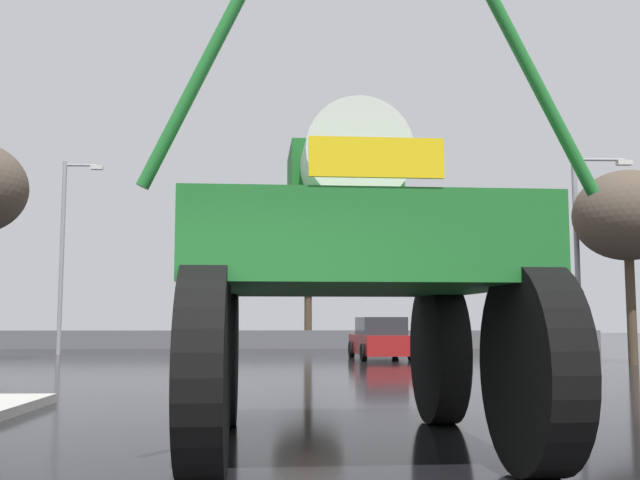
{
  "coord_description": "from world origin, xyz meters",
  "views": [
    {
      "loc": [
        0.33,
        -4.43,
        1.42
      ],
      "look_at": [
        0.72,
        6.6,
        2.59
      ],
      "focal_mm": 42.44,
      "sensor_mm": 36.0,
      "label": 1
    }
  ],
  "objects": [
    {
      "name": "ground_plane",
      "position": [
        0.0,
        18.0,
        0.0
      ],
      "size": [
        120.0,
        120.0,
        0.0
      ],
      "primitive_type": "plane",
      "color": "black"
    },
    {
      "name": "oversize_sprayer",
      "position": [
        0.96,
        4.25,
        1.96
      ],
      "size": [
        4.26,
        5.7,
        4.71
      ],
      "rotation": [
        0.0,
        0.0,
        1.62
      ],
      "color": "black",
      "rests_on": "ground"
    },
    {
      "name": "sedan_ahead",
      "position": [
        3.54,
        23.35,
        0.71
      ],
      "size": [
        2.13,
        4.22,
        1.52
      ],
      "rotation": [
        0.0,
        0.0,
        1.65
      ],
      "color": "maroon",
      "rests_on": "ground"
    },
    {
      "name": "traffic_signal_near_right",
      "position": [
        4.71,
        9.43,
        2.76
      ],
      "size": [
        0.24,
        0.54,
        3.78
      ],
      "color": "gray",
      "rests_on": "ground"
    },
    {
      "name": "streetlight_far_left",
      "position": [
        -9.19,
        27.28,
        4.46
      ],
      "size": [
        1.67,
        0.24,
        8.06
      ],
      "color": "gray",
      "rests_on": "ground"
    },
    {
      "name": "streetlight_far_right",
      "position": [
        10.06,
        20.54,
        3.96
      ],
      "size": [
        2.08,
        0.24,
        7.01
      ],
      "color": "gray",
      "rests_on": "ground"
    },
    {
      "name": "bare_tree_right",
      "position": [
        11.16,
        19.45,
        4.77
      ],
      "size": [
        3.45,
        3.45,
        6.26
      ],
      "color": "#473828",
      "rests_on": "ground"
    },
    {
      "name": "bare_tree_far_center",
      "position": [
        1.14,
        35.58,
        5.77
      ],
      "size": [
        3.74,
        3.74,
        7.42
      ],
      "color": "#473828",
      "rests_on": "ground"
    },
    {
      "name": "roadside_barrier",
      "position": [
        0.0,
        33.19,
        0.45
      ],
      "size": [
        31.42,
        0.24,
        0.9
      ],
      "primitive_type": "cube",
      "color": "#59595B",
      "rests_on": "ground"
    }
  ]
}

